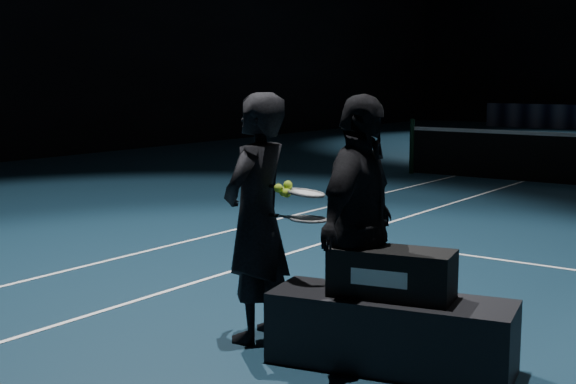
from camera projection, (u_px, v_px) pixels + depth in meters
name	position (u px, v px, depth m)	size (l,w,h in m)	color
net_post_left	(412.00, 146.00, 16.17)	(0.10, 0.10, 1.10)	black
player_bench	(391.00, 332.00, 5.43)	(1.64, 0.55, 0.49)	black
racket_bag	(392.00, 273.00, 5.37)	(0.82, 0.35, 0.33)	black
bag_signature	(379.00, 278.00, 5.22)	(0.38, 0.00, 0.11)	white
player_a	(257.00, 218.00, 5.93)	(0.67, 0.44, 1.85)	black
player_b	(359.00, 229.00, 5.48)	(1.08, 0.45, 1.85)	black
racket_lower	(309.00, 219.00, 5.69)	(0.68, 0.22, 0.03)	black
racket_upper	(306.00, 193.00, 5.72)	(0.68, 0.22, 0.03)	black
tennis_balls	(286.00, 190.00, 5.77)	(0.12, 0.10, 0.12)	#B7DD2E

